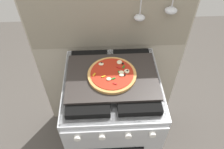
% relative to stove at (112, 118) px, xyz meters
% --- Properties ---
extents(ground_plane, '(4.00, 4.00, 0.00)m').
position_rel_stove_xyz_m(ground_plane, '(0.00, 0.00, -0.45)').
color(ground_plane, '#4C4742').
extents(kitchen_backsplash, '(1.10, 0.09, 1.55)m').
position_rel_stove_xyz_m(kitchen_backsplash, '(0.00, 0.34, 0.34)').
color(kitchen_backsplash, '#B2A893').
rests_on(kitchen_backsplash, ground_plane).
extents(stove, '(0.60, 0.64, 0.90)m').
position_rel_stove_xyz_m(stove, '(0.00, 0.00, 0.00)').
color(stove, '#B7BABF').
rests_on(stove, ground_plane).
extents(baking_tray, '(0.54, 0.38, 0.02)m').
position_rel_stove_xyz_m(baking_tray, '(0.00, 0.00, 0.46)').
color(baking_tray, '#2D2826').
rests_on(baking_tray, stove).
extents(pizza_left, '(0.29, 0.29, 0.03)m').
position_rel_stove_xyz_m(pizza_left, '(0.00, 0.00, 0.48)').
color(pizza_left, tan).
rests_on(pizza_left, baking_tray).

